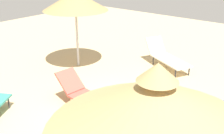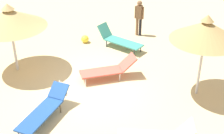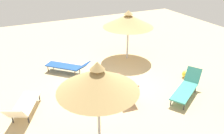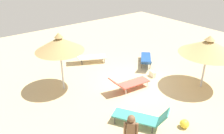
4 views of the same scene
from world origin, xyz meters
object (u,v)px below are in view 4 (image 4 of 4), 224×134
(lounge_chair_near_right, at_px, (88,56))
(lounge_chair_center, at_px, (142,117))
(parasol_umbrella_far_right, at_px, (208,47))
(handbag, at_px, (152,74))
(lounge_chair_edge, at_px, (129,83))
(parasol_umbrella_far_left, at_px, (59,44))
(beach_ball, at_px, (184,124))
(lounge_chair_near_left, at_px, (146,59))

(lounge_chair_near_right, height_order, lounge_chair_center, lounge_chair_center)
(lounge_chair_near_right, bearing_deg, parasol_umbrella_far_right, -153.11)
(handbag, bearing_deg, lounge_chair_near_right, 26.19)
(lounge_chair_edge, distance_m, lounge_chair_center, 2.66)
(parasol_umbrella_far_right, bearing_deg, parasol_umbrella_far_left, 54.30)
(beach_ball, bearing_deg, lounge_chair_edge, -1.81)
(lounge_chair_center, relative_size, handbag, 4.25)
(parasol_umbrella_far_right, xyz_separation_m, lounge_chair_near_left, (3.51, 0.41, -1.75))
(parasol_umbrella_far_right, height_order, lounge_chair_edge, parasol_umbrella_far_right)
(lounge_chair_near_right, distance_m, beach_ball, 7.31)
(lounge_chair_near_left, bearing_deg, beach_ball, 150.14)
(lounge_chair_edge, relative_size, handbag, 4.24)
(lounge_chair_near_left, bearing_deg, lounge_chair_edge, 119.62)
(lounge_chair_near_right, bearing_deg, beach_ball, 178.14)
(lounge_chair_near_left, xyz_separation_m, beach_ball, (-4.91, 2.82, -0.22))
(lounge_chair_edge, relative_size, beach_ball, 6.07)
(parasol_umbrella_far_left, bearing_deg, parasol_umbrella_far_right, -125.70)
(lounge_chair_center, bearing_deg, beach_ball, -130.96)
(lounge_chair_near_right, bearing_deg, parasol_umbrella_far_left, 125.98)
(lounge_chair_near_left, height_order, beach_ball, lounge_chair_near_left)
(parasol_umbrella_far_right, distance_m, lounge_chair_near_left, 3.94)
(parasol_umbrella_far_right, height_order, lounge_chair_near_right, parasol_umbrella_far_right)
(parasol_umbrella_far_right, height_order, lounge_chair_center, parasol_umbrella_far_right)
(parasol_umbrella_far_left, xyz_separation_m, lounge_chair_near_right, (1.89, -2.60, -1.94))
(parasol_umbrella_far_right, height_order, parasol_umbrella_far_left, parasol_umbrella_far_left)
(parasol_umbrella_far_right, distance_m, parasol_umbrella_far_left, 6.89)
(lounge_chair_center, bearing_deg, parasol_umbrella_far_left, 14.58)
(lounge_chair_near_left, height_order, lounge_chair_center, lounge_chair_center)
(lounge_chair_near_right, relative_size, lounge_chair_center, 0.98)
(parasol_umbrella_far_left, distance_m, lounge_chair_center, 4.90)
(lounge_chair_edge, bearing_deg, parasol_umbrella_far_left, 50.28)
(handbag, bearing_deg, lounge_chair_center, 128.18)
(handbag, bearing_deg, lounge_chair_near_left, -31.43)
(parasol_umbrella_far_right, relative_size, lounge_chair_near_left, 1.34)
(parasol_umbrella_far_right, bearing_deg, lounge_chair_near_left, 6.62)
(parasol_umbrella_far_right, relative_size, handbag, 5.32)
(parasol_umbrella_far_right, bearing_deg, lounge_chair_near_right, 26.89)
(lounge_chair_center, height_order, handbag, lounge_chair_center)
(handbag, xyz_separation_m, beach_ball, (-3.64, 2.04, -0.00))
(parasol_umbrella_far_left, bearing_deg, lounge_chair_center, -165.42)
(handbag, relative_size, beach_ball, 1.43)
(parasol_umbrella_far_left, height_order, lounge_chair_near_left, parasol_umbrella_far_left)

